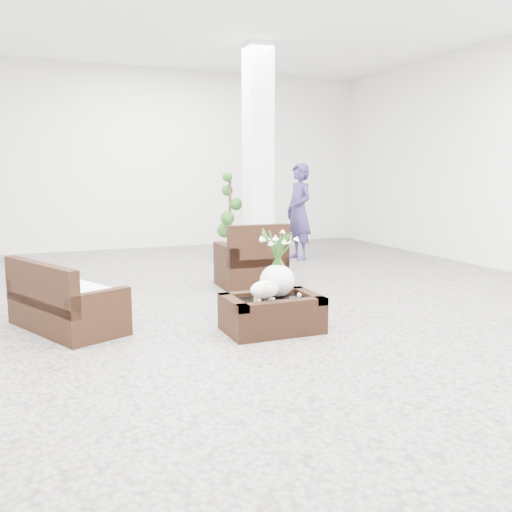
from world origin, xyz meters
name	(u,v)px	position (x,y,z in m)	size (l,w,h in m)	color
ground	(253,310)	(0.00, 0.00, 0.00)	(11.00, 11.00, 0.00)	gray
column	(258,157)	(1.20, 2.80, 1.75)	(0.40, 0.40, 3.50)	white
coffee_table	(272,315)	(-0.13, -0.83, 0.16)	(0.90, 0.60, 0.31)	black
sheep_figurine	(264,292)	(-0.25, -0.93, 0.42)	(0.28, 0.23, 0.21)	white
planter_narcissus	(277,256)	(-0.03, -0.73, 0.71)	(0.44, 0.44, 0.80)	white
tealight	(299,295)	(0.17, -0.81, 0.33)	(0.04, 0.04, 0.03)	white
armchair	(250,255)	(0.44, 1.19, 0.43)	(0.80, 0.77, 0.86)	black
loveseat	(67,294)	(-1.95, -0.01, 0.34)	(1.29, 0.62, 0.69)	black
topiary	(230,218)	(0.88, 3.26, 0.74)	(0.39, 0.39, 1.47)	#1F4616
shopper	(299,212)	(2.07, 3.05, 0.83)	(0.60, 0.40, 1.65)	#36295C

